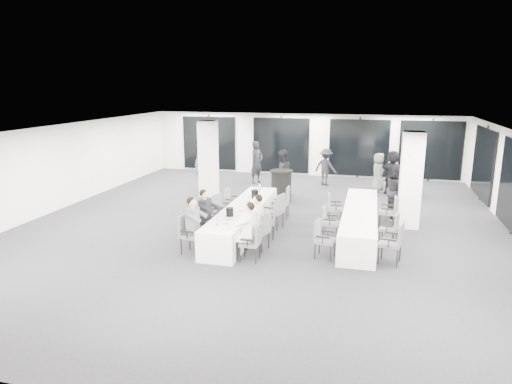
% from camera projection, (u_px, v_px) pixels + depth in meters
% --- Properties ---
extents(room, '(14.04, 16.04, 2.84)m').
position_uv_depth(room, '(298.00, 174.00, 14.06)').
color(room, '#222227').
rests_on(room, ground).
extents(column_left, '(0.60, 0.60, 2.80)m').
position_uv_depth(column_left, '(208.00, 159.00, 16.91)').
color(column_left, white).
rests_on(column_left, floor).
extents(column_right, '(0.60, 0.60, 2.80)m').
position_uv_depth(column_right, '(411.00, 180.00, 13.15)').
color(column_right, white).
rests_on(column_right, floor).
extents(banquet_table_main, '(0.90, 5.00, 0.75)m').
position_uv_depth(banquet_table_main, '(243.00, 219.00, 12.88)').
color(banquet_table_main, white).
rests_on(banquet_table_main, floor).
extents(banquet_table_side, '(0.90, 5.00, 0.75)m').
position_uv_depth(banquet_table_side, '(360.00, 222.00, 12.63)').
color(banquet_table_side, white).
rests_on(banquet_table_side, floor).
extents(cocktail_table, '(0.81, 0.81, 1.13)m').
position_uv_depth(cocktail_table, '(281.00, 186.00, 16.19)').
color(cocktail_table, black).
rests_on(cocktail_table, floor).
extents(chair_main_left_near, '(0.56, 0.60, 0.98)m').
position_uv_depth(chair_main_left_near, '(189.00, 231.00, 11.25)').
color(chair_main_left_near, '#505358').
rests_on(chair_main_left_near, floor).
extents(chair_main_left_second, '(0.55, 0.60, 0.98)m').
position_uv_depth(chair_main_left_second, '(201.00, 222.00, 12.03)').
color(chair_main_left_second, '#505358').
rests_on(chair_main_left_second, floor).
extents(chair_main_left_mid, '(0.53, 0.57, 0.93)m').
position_uv_depth(chair_main_left_mid, '(213.00, 214.00, 12.89)').
color(chair_main_left_mid, '#505358').
rests_on(chair_main_left_mid, floor).
extents(chair_main_left_fourth, '(0.55, 0.58, 0.92)m').
position_uv_depth(chair_main_left_fourth, '(221.00, 207.00, 13.53)').
color(chair_main_left_fourth, '#505358').
rests_on(chair_main_left_fourth, floor).
extents(chair_main_left_far, '(0.50, 0.54, 0.89)m').
position_uv_depth(chair_main_left_far, '(231.00, 200.00, 14.48)').
color(chair_main_left_far, '#505358').
rests_on(chair_main_left_far, floor).
extents(chair_main_right_near, '(0.46, 0.52, 0.91)m').
position_uv_depth(chair_main_right_near, '(253.00, 240.00, 10.74)').
color(chair_main_right_near, '#505358').
rests_on(chair_main_right_near, floor).
extents(chair_main_right_second, '(0.60, 0.63, 0.99)m').
position_uv_depth(chair_main_right_second, '(261.00, 229.00, 11.44)').
color(chair_main_right_second, '#505358').
rests_on(chair_main_right_second, floor).
extents(chair_main_right_mid, '(0.53, 0.57, 0.91)m').
position_uv_depth(chair_main_right_mid, '(269.00, 219.00, 12.38)').
color(chair_main_right_mid, '#505358').
rests_on(chair_main_right_mid, floor).
extents(chair_main_right_fourth, '(0.62, 0.65, 1.02)m').
position_uv_depth(chair_main_right_fourth, '(276.00, 209.00, 13.19)').
color(chair_main_right_fourth, '#505358').
rests_on(chair_main_right_fourth, floor).
extents(chair_main_right_far, '(0.52, 0.58, 0.99)m').
position_uv_depth(chair_main_right_far, '(283.00, 200.00, 14.24)').
color(chair_main_right_far, '#505358').
rests_on(chair_main_right_far, floor).
extents(chair_side_left_near, '(0.53, 0.56, 0.91)m').
position_uv_depth(chair_side_left_near, '(322.00, 237.00, 10.97)').
color(chair_side_left_near, '#505358').
rests_on(chair_side_left_near, floor).
extents(chair_side_left_mid, '(0.47, 0.52, 0.88)m').
position_uv_depth(chair_side_left_mid, '(328.00, 220.00, 12.40)').
color(chair_side_left_mid, '#505358').
rests_on(chair_side_left_mid, floor).
extents(chair_side_left_far, '(0.50, 0.53, 0.88)m').
position_uv_depth(chair_side_left_far, '(333.00, 206.00, 13.82)').
color(chair_side_left_far, '#505358').
rests_on(chair_side_left_far, floor).
extents(chair_side_right_near, '(0.60, 0.63, 1.01)m').
position_uv_depth(chair_side_right_near, '(394.00, 240.00, 10.56)').
color(chair_side_right_near, '#505358').
rests_on(chair_side_right_near, floor).
extents(chair_side_right_mid, '(0.52, 0.54, 0.86)m').
position_uv_depth(chair_side_right_mid, '(391.00, 226.00, 11.85)').
color(chair_side_right_mid, '#505358').
rests_on(chair_side_right_mid, floor).
extents(chair_side_right_far, '(0.49, 0.54, 0.92)m').
position_uv_depth(chair_side_right_far, '(390.00, 210.00, 13.32)').
color(chair_side_right_far, '#505358').
rests_on(chair_side_right_far, floor).
extents(seated_guest_a, '(0.50, 0.38, 1.44)m').
position_uv_depth(seated_guest_a, '(195.00, 222.00, 11.14)').
color(seated_guest_a, '#54575B').
rests_on(seated_guest_a, floor).
extents(seated_guest_b, '(0.50, 0.38, 1.44)m').
position_uv_depth(seated_guest_b, '(207.00, 213.00, 11.94)').
color(seated_guest_b, black).
rests_on(seated_guest_b, floor).
extents(seated_guest_c, '(0.50, 0.38, 1.44)m').
position_uv_depth(seated_guest_c, '(246.00, 228.00, 10.71)').
color(seated_guest_c, white).
rests_on(seated_guest_c, floor).
extents(seated_guest_d, '(0.50, 0.38, 1.44)m').
position_uv_depth(seated_guest_d, '(255.00, 218.00, 11.44)').
color(seated_guest_d, white).
rests_on(seated_guest_d, floor).
extents(standing_guest_a, '(0.87, 0.93, 2.02)m').
position_uv_depth(standing_guest_a, '(257.00, 160.00, 19.11)').
color(standing_guest_a, black).
rests_on(standing_guest_a, floor).
extents(standing_guest_b, '(1.12, 1.06, 2.00)m').
position_uv_depth(standing_guest_b, '(281.00, 170.00, 16.79)').
color(standing_guest_b, black).
rests_on(standing_guest_b, floor).
extents(standing_guest_c, '(1.26, 0.97, 1.73)m').
position_uv_depth(standing_guest_c, '(326.00, 164.00, 18.78)').
color(standing_guest_c, black).
rests_on(standing_guest_c, floor).
extents(standing_guest_d, '(1.30, 1.30, 2.01)m').
position_uv_depth(standing_guest_d, '(418.00, 168.00, 17.21)').
color(standing_guest_d, black).
rests_on(standing_guest_d, floor).
extents(standing_guest_e, '(0.53, 0.85, 1.73)m').
position_uv_depth(standing_guest_e, '(378.00, 170.00, 17.60)').
color(standing_guest_e, '#54575B').
rests_on(standing_guest_e, floor).
extents(standing_guest_f, '(1.87, 1.35, 1.91)m').
position_uv_depth(standing_guest_f, '(393.00, 169.00, 17.21)').
color(standing_guest_f, black).
rests_on(standing_guest_f, floor).
extents(standing_guest_g, '(0.95, 0.87, 2.11)m').
position_uv_depth(standing_guest_g, '(202.00, 162.00, 18.24)').
color(standing_guest_g, '#54575B').
rests_on(standing_guest_g, floor).
extents(standing_guest_h, '(0.71, 1.00, 1.89)m').
position_uv_depth(standing_guest_h, '(397.00, 187.00, 14.27)').
color(standing_guest_h, black).
rests_on(standing_guest_h, floor).
extents(ice_bucket_near, '(0.20, 0.20, 0.23)m').
position_uv_depth(ice_bucket_near, '(230.00, 212.00, 11.84)').
color(ice_bucket_near, black).
rests_on(ice_bucket_near, banquet_table_main).
extents(ice_bucket_far, '(0.22, 0.22, 0.25)m').
position_uv_depth(ice_bucket_far, '(255.00, 194.00, 13.73)').
color(ice_bucket_far, black).
rests_on(ice_bucket_far, banquet_table_main).
extents(water_bottle_a, '(0.06, 0.06, 0.20)m').
position_uv_depth(water_bottle_a, '(217.00, 223.00, 10.93)').
color(water_bottle_a, silver).
rests_on(water_bottle_a, banquet_table_main).
extents(water_bottle_b, '(0.07, 0.07, 0.21)m').
position_uv_depth(water_bottle_b, '(249.00, 201.00, 12.98)').
color(water_bottle_b, silver).
rests_on(water_bottle_b, banquet_table_main).
extents(water_bottle_c, '(0.08, 0.08, 0.24)m').
position_uv_depth(water_bottle_c, '(260.00, 188.00, 14.51)').
color(water_bottle_c, silver).
rests_on(water_bottle_c, banquet_table_main).
extents(plate_a, '(0.20, 0.20, 0.03)m').
position_uv_depth(plate_a, '(228.00, 220.00, 11.50)').
color(plate_a, white).
rests_on(plate_a, banquet_table_main).
extents(plate_b, '(0.21, 0.21, 0.03)m').
position_uv_depth(plate_b, '(226.00, 224.00, 11.16)').
color(plate_b, white).
rests_on(plate_b, banquet_table_main).
extents(plate_c, '(0.22, 0.22, 0.03)m').
position_uv_depth(plate_c, '(241.00, 211.00, 12.32)').
color(plate_c, white).
rests_on(plate_c, banquet_table_main).
extents(wine_glass, '(0.07, 0.07, 0.19)m').
position_uv_depth(wine_glass, '(229.00, 222.00, 10.83)').
color(wine_glass, silver).
rests_on(wine_glass, banquet_table_main).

